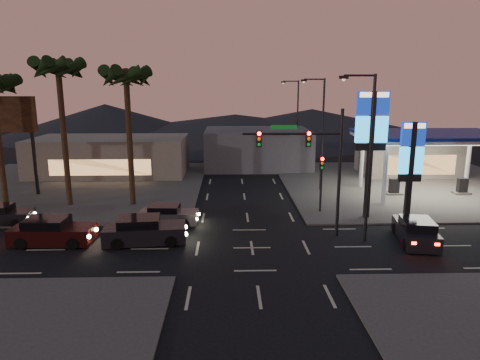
{
  "coord_description": "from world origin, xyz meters",
  "views": [
    {
      "loc": [
        -1.35,
        -23.67,
        9.29
      ],
      "look_at": [
        -0.57,
        5.01,
        3.0
      ],
      "focal_mm": 32.0,
      "sensor_mm": 36.0,
      "label": 1
    }
  ],
  "objects_px": {
    "suv_station": "(416,231)",
    "car_lane_a_front": "(144,231)",
    "traffic_signal_mast": "(312,155)",
    "pylon_sign_tall": "(371,130)",
    "pylon_sign_short": "(411,157)",
    "car_lane_a_mid": "(52,232)",
    "gas_station": "(433,137)",
    "car_lane_b_front": "(168,215)"
  },
  "relations": [
    {
      "from": "gas_station",
      "to": "car_lane_b_front",
      "type": "relative_size",
      "value": 2.9
    },
    {
      "from": "pylon_sign_short",
      "to": "pylon_sign_tall",
      "type": "bearing_deg",
      "value": 158.2
    },
    {
      "from": "car_lane_a_mid",
      "to": "car_lane_b_front",
      "type": "relative_size",
      "value": 1.18
    },
    {
      "from": "car_lane_a_mid",
      "to": "suv_station",
      "type": "bearing_deg",
      "value": -1.02
    },
    {
      "from": "pylon_sign_tall",
      "to": "car_lane_a_front",
      "type": "xyz_separation_m",
      "value": [
        -14.99,
        -4.48,
        -5.64
      ]
    },
    {
      "from": "pylon_sign_tall",
      "to": "suv_station",
      "type": "distance_m",
      "value": 7.61
    },
    {
      "from": "car_lane_a_mid",
      "to": "gas_station",
      "type": "bearing_deg",
      "value": 21.31
    },
    {
      "from": "suv_station",
      "to": "car_lane_a_mid",
      "type": "bearing_deg",
      "value": 178.98
    },
    {
      "from": "pylon_sign_tall",
      "to": "car_lane_a_front",
      "type": "bearing_deg",
      "value": -163.38
    },
    {
      "from": "pylon_sign_tall",
      "to": "gas_station",
      "type": "bearing_deg",
      "value": 40.91
    },
    {
      "from": "gas_station",
      "to": "car_lane_b_front",
      "type": "xyz_separation_m",
      "value": [
        -21.56,
        -7.35,
        -4.46
      ]
    },
    {
      "from": "car_lane_b_front",
      "to": "suv_station",
      "type": "distance_m",
      "value": 16.05
    },
    {
      "from": "suv_station",
      "to": "pylon_sign_tall",
      "type": "bearing_deg",
      "value": 107.14
    },
    {
      "from": "traffic_signal_mast",
      "to": "suv_station",
      "type": "relative_size",
      "value": 1.68
    },
    {
      "from": "traffic_signal_mast",
      "to": "gas_station",
      "type": "bearing_deg",
      "value": 39.28
    },
    {
      "from": "gas_station",
      "to": "car_lane_a_front",
      "type": "height_order",
      "value": "gas_station"
    },
    {
      "from": "gas_station",
      "to": "car_lane_a_mid",
      "type": "bearing_deg",
      "value": -158.69
    },
    {
      "from": "suv_station",
      "to": "gas_station",
      "type": "bearing_deg",
      "value": 62.03
    },
    {
      "from": "pylon_sign_short",
      "to": "suv_station",
      "type": "distance_m",
      "value": 5.59
    },
    {
      "from": "car_lane_b_front",
      "to": "pylon_sign_short",
      "type": "bearing_deg",
      "value": -0.52
    },
    {
      "from": "gas_station",
      "to": "suv_station",
      "type": "bearing_deg",
      "value": -117.97
    },
    {
      "from": "car_lane_a_front",
      "to": "traffic_signal_mast",
      "type": "bearing_deg",
      "value": 5.37
    },
    {
      "from": "pylon_sign_tall",
      "to": "pylon_sign_short",
      "type": "distance_m",
      "value": 3.2
    },
    {
      "from": "pylon_sign_short",
      "to": "car_lane_a_front",
      "type": "distance_m",
      "value": 18.26
    },
    {
      "from": "pylon_sign_tall",
      "to": "car_lane_a_mid",
      "type": "bearing_deg",
      "value": -167.81
    },
    {
      "from": "gas_station",
      "to": "car_lane_a_mid",
      "type": "xyz_separation_m",
      "value": [
        -28.02,
        -10.93,
        -4.34
      ]
    },
    {
      "from": "traffic_signal_mast",
      "to": "car_lane_b_front",
      "type": "height_order",
      "value": "traffic_signal_mast"
    },
    {
      "from": "car_lane_a_front",
      "to": "car_lane_b_front",
      "type": "distance_m",
      "value": 3.75
    },
    {
      "from": "pylon_sign_short",
      "to": "suv_station",
      "type": "relative_size",
      "value": 1.47
    },
    {
      "from": "car_lane_a_mid",
      "to": "car_lane_b_front",
      "type": "distance_m",
      "value": 7.38
    },
    {
      "from": "suv_station",
      "to": "traffic_signal_mast",
      "type": "bearing_deg",
      "value": 168.12
    },
    {
      "from": "gas_station",
      "to": "pylon_sign_tall",
      "type": "bearing_deg",
      "value": -139.09
    },
    {
      "from": "pylon_sign_short",
      "to": "car_lane_a_mid",
      "type": "xyz_separation_m",
      "value": [
        -23.02,
        -3.43,
        -3.92
      ]
    },
    {
      "from": "gas_station",
      "to": "suv_station",
      "type": "distance_m",
      "value": 13.55
    },
    {
      "from": "car_lane_a_mid",
      "to": "car_lane_b_front",
      "type": "bearing_deg",
      "value": 29.03
    },
    {
      "from": "pylon_sign_tall",
      "to": "car_lane_b_front",
      "type": "relative_size",
      "value": 2.14
    },
    {
      "from": "suv_station",
      "to": "car_lane_a_front",
      "type": "bearing_deg",
      "value": 178.79
    },
    {
      "from": "pylon_sign_short",
      "to": "car_lane_a_front",
      "type": "relative_size",
      "value": 1.37
    },
    {
      "from": "car_lane_a_front",
      "to": "gas_station",
      "type": "bearing_deg",
      "value": 26.01
    },
    {
      "from": "pylon_sign_tall",
      "to": "pylon_sign_short",
      "type": "bearing_deg",
      "value": -21.8
    },
    {
      "from": "pylon_sign_tall",
      "to": "traffic_signal_mast",
      "type": "xyz_separation_m",
      "value": [
        -4.74,
        -3.51,
        -1.17
      ]
    },
    {
      "from": "car_lane_a_front",
      "to": "suv_station",
      "type": "bearing_deg",
      "value": -1.21
    }
  ]
}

